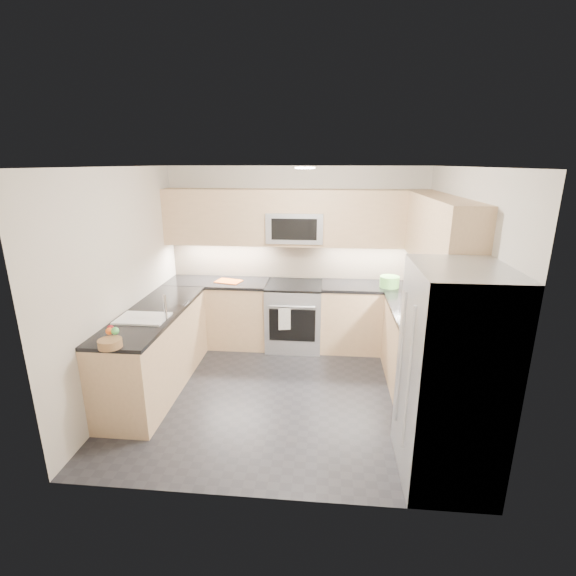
# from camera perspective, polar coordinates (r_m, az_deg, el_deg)

# --- Properties ---
(floor) EXTENTS (3.60, 3.20, 0.00)m
(floor) POSITION_cam_1_polar(r_m,az_deg,el_deg) (4.96, -0.39, -14.02)
(floor) COLOR #26252B
(floor) RESTS_ON ground
(ceiling) EXTENTS (3.60, 3.20, 0.02)m
(ceiling) POSITION_cam_1_polar(r_m,az_deg,el_deg) (4.26, -0.46, 16.25)
(ceiling) COLOR beige
(ceiling) RESTS_ON wall_back
(wall_back) EXTENTS (3.60, 0.02, 2.50)m
(wall_back) POSITION_cam_1_polar(r_m,az_deg,el_deg) (5.99, 1.12, 4.35)
(wall_back) COLOR beige
(wall_back) RESTS_ON floor
(wall_front) EXTENTS (3.60, 0.02, 2.50)m
(wall_front) POSITION_cam_1_polar(r_m,az_deg,el_deg) (2.97, -3.56, -8.99)
(wall_front) COLOR beige
(wall_front) RESTS_ON floor
(wall_left) EXTENTS (0.02, 3.20, 2.50)m
(wall_left) POSITION_cam_1_polar(r_m,az_deg,el_deg) (4.96, -21.59, 0.50)
(wall_left) COLOR beige
(wall_left) RESTS_ON floor
(wall_right) EXTENTS (0.02, 3.20, 2.50)m
(wall_right) POSITION_cam_1_polar(r_m,az_deg,el_deg) (4.64, 22.30, -0.66)
(wall_right) COLOR beige
(wall_right) RESTS_ON floor
(base_cab_back_left) EXTENTS (1.42, 0.60, 0.90)m
(base_cab_back_left) POSITION_cam_1_polar(r_m,az_deg,el_deg) (6.11, -9.40, -3.45)
(base_cab_back_left) COLOR #D8B182
(base_cab_back_left) RESTS_ON floor
(base_cab_back_right) EXTENTS (1.42, 0.60, 0.90)m
(base_cab_back_right) POSITION_cam_1_polar(r_m,az_deg,el_deg) (5.96, 11.40, -4.11)
(base_cab_back_right) COLOR #D8B182
(base_cab_back_right) RESTS_ON floor
(base_cab_right) EXTENTS (0.60, 1.70, 0.90)m
(base_cab_right) POSITION_cam_1_polar(r_m,az_deg,el_deg) (4.98, 17.45, -8.88)
(base_cab_right) COLOR #D8B182
(base_cab_right) RESTS_ON floor
(base_cab_peninsula) EXTENTS (0.60, 2.00, 0.90)m
(base_cab_peninsula) POSITION_cam_1_polar(r_m,az_deg,el_deg) (5.10, -17.58, -8.23)
(base_cab_peninsula) COLOR #D8B182
(base_cab_peninsula) RESTS_ON floor
(countertop_back_left) EXTENTS (1.42, 0.63, 0.04)m
(countertop_back_left) POSITION_cam_1_polar(r_m,az_deg,el_deg) (5.97, -9.62, 0.79)
(countertop_back_left) COLOR black
(countertop_back_left) RESTS_ON base_cab_back_left
(countertop_back_right) EXTENTS (1.42, 0.63, 0.04)m
(countertop_back_right) POSITION_cam_1_polar(r_m,az_deg,el_deg) (5.81, 11.66, 0.23)
(countertop_back_right) COLOR black
(countertop_back_right) RESTS_ON base_cab_back_right
(countertop_right) EXTENTS (0.63, 1.70, 0.04)m
(countertop_right) POSITION_cam_1_polar(r_m,az_deg,el_deg) (4.80, 17.94, -3.80)
(countertop_right) COLOR black
(countertop_right) RESTS_ON base_cab_right
(countertop_peninsula) EXTENTS (0.63, 2.00, 0.04)m
(countertop_peninsula) POSITION_cam_1_polar(r_m,az_deg,el_deg) (4.93, -18.06, -3.26)
(countertop_peninsula) COLOR black
(countertop_peninsula) RESTS_ON base_cab_peninsula
(upper_cab_back) EXTENTS (3.60, 0.35, 0.75)m
(upper_cab_back) POSITION_cam_1_polar(r_m,az_deg,el_deg) (5.72, 1.02, 9.60)
(upper_cab_back) COLOR #D8B182
(upper_cab_back) RESTS_ON wall_back
(upper_cab_right) EXTENTS (0.35, 1.95, 0.75)m
(upper_cab_right) POSITION_cam_1_polar(r_m,az_deg,el_deg) (4.72, 20.10, 7.07)
(upper_cab_right) COLOR #D8B182
(upper_cab_right) RESTS_ON wall_right
(backsplash_back) EXTENTS (3.60, 0.01, 0.51)m
(backsplash_back) POSITION_cam_1_polar(r_m,az_deg,el_deg) (6.00, 1.11, 3.83)
(backsplash_back) COLOR tan
(backsplash_back) RESTS_ON wall_back
(backsplash_right) EXTENTS (0.01, 2.30, 0.51)m
(backsplash_right) POSITION_cam_1_polar(r_m,az_deg,el_deg) (5.06, 20.77, 0.27)
(backsplash_right) COLOR tan
(backsplash_right) RESTS_ON wall_right
(gas_range) EXTENTS (0.76, 0.65, 0.91)m
(gas_range) POSITION_cam_1_polar(r_m,az_deg,el_deg) (5.91, 0.84, -3.88)
(gas_range) COLOR #ABADB3
(gas_range) RESTS_ON floor
(range_cooktop) EXTENTS (0.76, 0.65, 0.03)m
(range_cooktop) POSITION_cam_1_polar(r_m,az_deg,el_deg) (5.76, 0.86, 0.40)
(range_cooktop) COLOR black
(range_cooktop) RESTS_ON gas_range
(oven_door_glass) EXTENTS (0.62, 0.02, 0.45)m
(oven_door_glass) POSITION_cam_1_polar(r_m,az_deg,el_deg) (5.61, 0.57, -5.11)
(oven_door_glass) COLOR black
(oven_door_glass) RESTS_ON gas_range
(oven_handle) EXTENTS (0.60, 0.02, 0.02)m
(oven_handle) POSITION_cam_1_polar(r_m,az_deg,el_deg) (5.49, 0.56, -2.57)
(oven_handle) COLOR #B2B5BA
(oven_handle) RESTS_ON gas_range
(microwave) EXTENTS (0.76, 0.40, 0.40)m
(microwave) POSITION_cam_1_polar(r_m,az_deg,el_deg) (5.72, 0.99, 8.33)
(microwave) COLOR #A7A8AF
(microwave) RESTS_ON upper_cab_back
(microwave_door) EXTENTS (0.60, 0.01, 0.28)m
(microwave_door) POSITION_cam_1_polar(r_m,az_deg,el_deg) (5.52, 0.83, 8.02)
(microwave_door) COLOR black
(microwave_door) RESTS_ON microwave
(refrigerator) EXTENTS (0.70, 0.90, 1.80)m
(refrigerator) POSITION_cam_1_polar(r_m,az_deg,el_deg) (3.64, 21.40, -11.22)
(refrigerator) COLOR #ACB0B5
(refrigerator) RESTS_ON floor
(fridge_handle_left) EXTENTS (0.02, 0.02, 1.20)m
(fridge_handle_left) POSITION_cam_1_polar(r_m,az_deg,el_deg) (3.38, 16.14, -12.01)
(fridge_handle_left) COLOR #B2B5BA
(fridge_handle_left) RESTS_ON refrigerator
(fridge_handle_right) EXTENTS (0.02, 0.02, 1.20)m
(fridge_handle_right) POSITION_cam_1_polar(r_m,az_deg,el_deg) (3.69, 15.15, -9.34)
(fridge_handle_right) COLOR #B2B5BA
(fridge_handle_right) RESTS_ON refrigerator
(sink_basin) EXTENTS (0.52, 0.38, 0.16)m
(sink_basin) POSITION_cam_1_polar(r_m,az_deg,el_deg) (4.73, -19.18, -4.73)
(sink_basin) COLOR white
(sink_basin) RESTS_ON base_cab_peninsula
(faucet) EXTENTS (0.03, 0.03, 0.28)m
(faucet) POSITION_cam_1_polar(r_m,az_deg,el_deg) (4.56, -16.44, -2.59)
(faucet) COLOR silver
(faucet) RESTS_ON countertop_peninsula
(utensil_bowl) EXTENTS (0.26, 0.26, 0.15)m
(utensil_bowl) POSITION_cam_1_polar(r_m,az_deg,el_deg) (5.73, 13.70, 0.84)
(utensil_bowl) COLOR #5BA346
(utensil_bowl) RESTS_ON countertop_back_right
(cutting_board) EXTENTS (0.40, 0.32, 0.01)m
(cutting_board) POSITION_cam_1_polar(r_m,az_deg,el_deg) (5.90, -8.13, 0.92)
(cutting_board) COLOR #CB5013
(cutting_board) RESTS_ON countertop_back_left
(fruit_basket) EXTENTS (0.23, 0.23, 0.08)m
(fruit_basket) POSITION_cam_1_polar(r_m,az_deg,el_deg) (4.11, -23.15, -6.99)
(fruit_basket) COLOR #A0754A
(fruit_basket) RESTS_ON countertop_peninsula
(fruit_apple) EXTENTS (0.06, 0.06, 0.06)m
(fruit_apple) POSITION_cam_1_polar(r_m,az_deg,el_deg) (4.25, -23.09, -5.08)
(fruit_apple) COLOR #A41219
(fruit_apple) RESTS_ON fruit_basket
(fruit_pear) EXTENTS (0.07, 0.07, 0.07)m
(fruit_pear) POSITION_cam_1_polar(r_m,az_deg,el_deg) (4.17, -22.57, -5.43)
(fruit_pear) COLOR #54C55C
(fruit_pear) RESTS_ON fruit_basket
(dish_towel_check) EXTENTS (0.16, 0.04, 0.30)m
(dish_towel_check) POSITION_cam_1_polar(r_m,az_deg,el_deg) (5.54, -0.48, -4.27)
(dish_towel_check) COLOR silver
(dish_towel_check) RESTS_ON oven_handle
(fruit_orange) EXTENTS (0.07, 0.07, 0.07)m
(fruit_orange) POSITION_cam_1_polar(r_m,az_deg,el_deg) (4.19, -23.25, -5.45)
(fruit_orange) COLOR orange
(fruit_orange) RESTS_ON fruit_basket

